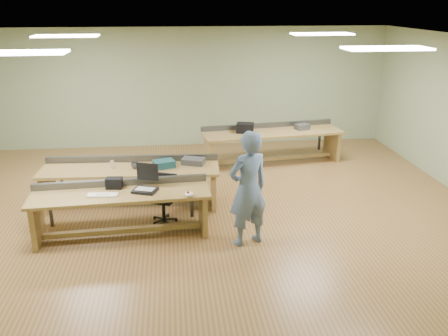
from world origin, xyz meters
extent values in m
plane|color=olive|center=(0.00, 0.00, 0.00)|extent=(10.00, 10.00, 0.00)
plane|color=silver|center=(0.00, 0.00, 3.00)|extent=(10.00, 10.00, 0.00)
cube|color=gray|center=(0.00, 4.00, 1.50)|extent=(10.00, 0.04, 3.00)
cube|color=gray|center=(0.00, -4.00, 1.50)|extent=(10.00, 0.04, 3.00)
cube|color=white|center=(-2.50, -1.50, 2.97)|extent=(1.20, 0.50, 0.03)
cube|color=white|center=(-2.50, 1.50, 2.97)|extent=(1.20, 0.50, 0.03)
cube|color=white|center=(2.50, -1.50, 2.97)|extent=(1.20, 0.50, 0.03)
cube|color=white|center=(2.50, 1.50, 2.97)|extent=(1.20, 0.50, 0.03)
cube|color=#A17D44|center=(-1.41, -1.06, 0.72)|extent=(2.84, 0.90, 0.05)
cube|color=#A17D44|center=(-2.71, -1.13, 0.35)|extent=(0.11, 0.65, 0.70)
cube|color=#A17D44|center=(-0.11, -0.99, 0.35)|extent=(0.11, 0.65, 0.70)
cube|color=#A17D44|center=(-1.41, -1.06, 0.10)|extent=(2.51, 0.23, 0.08)
cube|color=#474A4E|center=(-1.43, -0.72, 0.81)|extent=(2.80, 0.23, 0.11)
cube|color=#A17D44|center=(-1.34, 0.12, 0.72)|extent=(3.25, 1.03, 0.05)
cube|color=#A17D44|center=(-2.84, 0.21, 0.35)|extent=(0.12, 0.76, 0.70)
cube|color=#A17D44|center=(0.16, 0.04, 0.35)|extent=(0.12, 0.76, 0.70)
cube|color=#A17D44|center=(-1.34, 0.12, 0.10)|extent=(2.91, 0.26, 0.08)
cube|color=#474A4E|center=(-1.32, 0.51, 0.81)|extent=(3.20, 0.25, 0.11)
cube|color=#A17D44|center=(1.74, 2.29, 0.72)|extent=(3.31, 1.26, 0.05)
cube|color=#A17D44|center=(0.24, 2.10, 0.35)|extent=(0.17, 0.76, 0.70)
cube|color=#A17D44|center=(3.24, 2.47, 0.35)|extent=(0.17, 0.76, 0.70)
cube|color=#A17D44|center=(1.74, 2.29, 0.10)|extent=(2.92, 0.46, 0.08)
cube|color=#474A4E|center=(1.69, 2.67, 0.81)|extent=(3.21, 0.48, 0.11)
imported|color=slate|center=(0.55, -1.51, 0.91)|extent=(0.78, 0.66, 1.83)
cube|color=black|center=(-1.03, -1.03, 0.77)|extent=(0.44, 0.40, 0.04)
cube|color=black|center=(-0.98, -0.89, 1.04)|extent=(0.35, 0.14, 0.29)
cube|color=white|center=(-1.67, -1.14, 0.76)|extent=(0.48, 0.19, 0.03)
ellipsoid|color=white|center=(-0.34, -1.29, 0.78)|extent=(0.14, 0.16, 0.07)
cube|color=black|center=(-1.52, -0.83, 0.84)|extent=(0.27, 0.19, 0.17)
cylinder|color=black|center=(-0.76, -0.61, 0.20)|extent=(0.06, 0.06, 0.41)
cube|color=black|center=(-0.76, -0.61, 0.43)|extent=(0.51, 0.51, 0.06)
cube|color=black|center=(-0.69, -0.43, 0.65)|extent=(0.36, 0.18, 0.35)
cylinder|color=black|center=(-0.76, -0.61, 0.03)|extent=(0.58, 0.58, 0.06)
cube|color=#153E46|center=(-0.73, 0.10, 0.81)|extent=(0.43, 0.37, 0.13)
cube|color=#353538|center=(-0.20, 0.22, 0.80)|extent=(0.47, 0.38, 0.11)
imported|color=#353538|center=(-1.26, 0.11, 0.80)|extent=(0.17, 0.17, 0.11)
cylinder|color=silver|center=(-1.66, 0.18, 0.82)|extent=(0.08, 0.08, 0.13)
cube|color=black|center=(1.09, 2.29, 0.86)|extent=(0.44, 0.36, 0.22)
cube|color=#353538|center=(2.47, 2.42, 0.81)|extent=(0.36, 0.31, 0.12)
camera|label=1|loc=(-0.56, -8.08, 3.62)|focal=38.00mm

